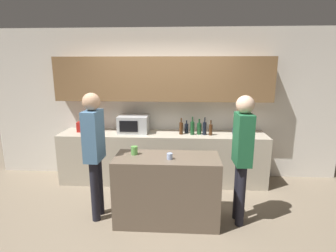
{
  "coord_description": "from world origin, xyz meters",
  "views": [
    {
      "loc": [
        0.36,
        -3.04,
        2.04
      ],
      "look_at": [
        0.16,
        0.39,
        1.25
      ],
      "focal_mm": 28.0,
      "sensor_mm": 36.0,
      "label": 1
    }
  ],
  "objects": [
    {
      "name": "cup_0",
      "position": [
        -0.28,
        0.21,
        0.96
      ],
      "size": [
        0.09,
        0.09,
        0.11
      ],
      "color": "#5FA74D",
      "rests_on": "kitchen_island"
    },
    {
      "name": "bottle_0",
      "position": [
        0.33,
        1.35,
        1.0
      ],
      "size": [
        0.07,
        0.07,
        0.28
      ],
      "color": "#472814",
      "rests_on": "back_counter"
    },
    {
      "name": "ground_plane",
      "position": [
        0.0,
        0.0,
        0.0
      ],
      "size": [
        14.0,
        14.0,
        0.0
      ],
      "primitive_type": "plane",
      "color": "#7F705B"
    },
    {
      "name": "microwave",
      "position": [
        -0.52,
        1.44,
        1.04
      ],
      "size": [
        0.52,
        0.39,
        0.3
      ],
      "color": "#B7BABC",
      "rests_on": "back_counter"
    },
    {
      "name": "bottle_1",
      "position": [
        0.42,
        1.44,
        0.98
      ],
      "size": [
        0.07,
        0.07,
        0.23
      ],
      "color": "black",
      "rests_on": "back_counter"
    },
    {
      "name": "bottle_5",
      "position": [
        0.83,
        1.31,
        0.99
      ],
      "size": [
        0.06,
        0.06,
        0.26
      ],
      "color": "#472814",
      "rests_on": "back_counter"
    },
    {
      "name": "cup_1",
      "position": [
        0.2,
        0.06,
        0.94
      ],
      "size": [
        0.07,
        0.07,
        0.08
      ],
      "color": "#9DAFD9",
      "rests_on": "kitchen_island"
    },
    {
      "name": "bottle_4",
      "position": [
        0.73,
        1.33,
        1.01
      ],
      "size": [
        0.07,
        0.07,
        0.3
      ],
      "color": "black",
      "rests_on": "back_counter"
    },
    {
      "name": "kitchen_island",
      "position": [
        0.16,
        0.14,
        0.45
      ],
      "size": [
        1.35,
        0.58,
        0.9
      ],
      "color": "brown",
      "rests_on": "ground_plane"
    },
    {
      "name": "back_wall",
      "position": [
        0.0,
        1.66,
        1.54
      ],
      "size": [
        6.4,
        0.4,
        2.7
      ],
      "color": "silver",
      "rests_on": "ground_plane"
    },
    {
      "name": "toaster",
      "position": [
        -1.4,
        1.44,
        0.98
      ],
      "size": [
        0.26,
        0.16,
        0.18
      ],
      "color": "#B21E19",
      "rests_on": "back_counter"
    },
    {
      "name": "person_left",
      "position": [
        -0.8,
        0.17,
        1.03
      ],
      "size": [
        0.23,
        0.35,
        1.72
      ],
      "rotation": [
        0.0,
        0.0,
        -1.6
      ],
      "color": "black",
      "rests_on": "ground_plane"
    },
    {
      "name": "potted_plant",
      "position": [
        1.29,
        1.44,
        1.09
      ],
      "size": [
        0.14,
        0.14,
        0.4
      ],
      "color": "#333D4C",
      "rests_on": "back_counter"
    },
    {
      "name": "bottle_2",
      "position": [
        0.52,
        1.33,
        1.01
      ],
      "size": [
        0.07,
        0.07,
        0.31
      ],
      "color": "#194723",
      "rests_on": "back_counter"
    },
    {
      "name": "bottle_3",
      "position": [
        0.64,
        1.36,
        1.0
      ],
      "size": [
        0.08,
        0.08,
        0.27
      ],
      "color": "#194723",
      "rests_on": "back_counter"
    },
    {
      "name": "person_center",
      "position": [
        1.11,
        0.17,
        1.01
      ],
      "size": [
        0.22,
        0.35,
        1.7
      ],
      "rotation": [
        0.0,
        0.0,
        -4.69
      ],
      "color": "black",
      "rests_on": "ground_plane"
    },
    {
      "name": "back_counter",
      "position": [
        0.0,
        1.39,
        0.45
      ],
      "size": [
        3.6,
        0.62,
        0.89
      ],
      "color": "#B7AD99",
      "rests_on": "ground_plane"
    }
  ]
}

